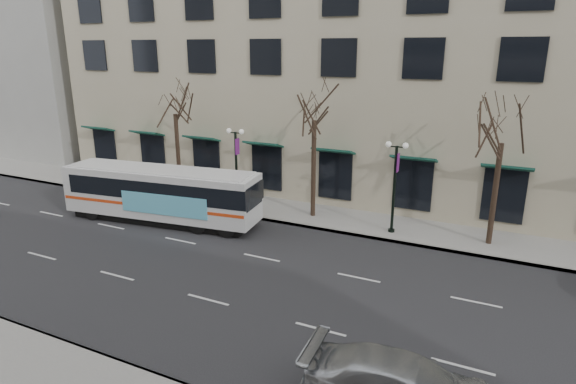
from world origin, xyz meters
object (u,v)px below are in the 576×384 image
Objects in this scene: tree_far_left at (174,99)px; lamp_post_left at (236,165)px; tree_far_mid at (315,104)px; tree_far_right at (504,124)px; city_bus at (162,193)px; lamp_post_right at (395,183)px.

tree_far_left is 6.29m from lamp_post_left.
tree_far_right is at bearing -0.00° from tree_far_mid.
tree_far_left is at bearing -180.00° from tree_far_mid.
tree_far_right reaches higher than city_bus.
tree_far_right is at bearing 2.29° from lamp_post_left.
tree_far_left is 20.00m from tree_far_right.
tree_far_left is at bearing 173.17° from lamp_post_left.
tree_far_left is 1.60× the size of lamp_post_left.
lamp_post_right is at bearing 9.65° from city_bus.
tree_far_right reaches higher than lamp_post_left.
lamp_post_left is at bearing 47.11° from city_bus.
tree_far_mid is 6.41m from lamp_post_right.
city_bus is at bearing -150.16° from tree_far_mid.
tree_far_right is 1.55× the size of lamp_post_left.
lamp_post_left is 10.00m from lamp_post_right.
tree_far_right is at bearing 0.00° from tree_far_left.
tree_far_mid reaches higher than lamp_post_right.
tree_far_left is 0.69× the size of city_bus.
tree_far_left reaches higher than tree_far_right.
city_bus is at bearing -163.21° from lamp_post_right.
tree_far_mid is (10.00, 0.00, 0.21)m from tree_far_left.
lamp_post_right reaches higher than city_bus.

